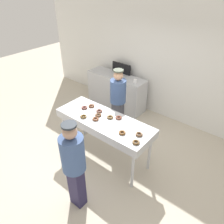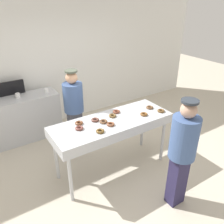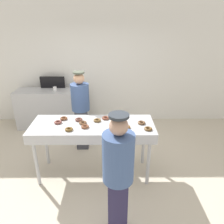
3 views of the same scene
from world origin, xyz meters
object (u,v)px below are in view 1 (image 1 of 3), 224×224
object	(u,v)px
chocolate_donut_4	(110,117)
menu_display	(121,68)
chocolate_donut_9	(83,116)
customer_waiting	(74,162)
chocolate_donut_5	(91,106)
chocolate_donut_10	(136,142)
chocolate_donut_6	(99,111)
fryer_conveyor	(104,123)
chocolate_donut_8	(119,118)
chocolate_donut_2	(139,134)
prep_counter	(116,91)
worker_baker	(118,99)
chocolate_donut_7	(98,115)
paper_cup_0	(119,75)
chocolate_donut_0	(122,133)
chocolate_donut_3	(96,119)
chocolate_donut_1	(84,108)
paper_cup_1	(135,81)

from	to	relation	value
chocolate_donut_4	menu_display	world-z (taller)	menu_display
chocolate_donut_9	customer_waiting	world-z (taller)	customer_waiting
chocolate_donut_5	chocolate_donut_10	size ratio (longest dim) A/B	1.00
chocolate_donut_4	chocolate_donut_6	xyz separation A→B (m)	(-0.31, 0.03, 0.00)
fryer_conveyor	chocolate_donut_8	bearing A→B (deg)	42.69
chocolate_donut_2	prep_counter	distance (m)	2.73
chocolate_donut_5	customer_waiting	bearing A→B (deg)	-56.01
prep_counter	chocolate_donut_8	bearing A→B (deg)	-50.60
fryer_conveyor	worker_baker	world-z (taller)	worker_baker
chocolate_donut_2	menu_display	bearing A→B (deg)	133.42
fryer_conveyor	chocolate_donut_2	world-z (taller)	chocolate_donut_2
chocolate_donut_7	worker_baker	xyz separation A→B (m)	(-0.14, 0.81, -0.05)
prep_counter	menu_display	xyz separation A→B (m)	(-0.00, 0.22, 0.62)
customer_waiting	menu_display	bearing A→B (deg)	120.26
paper_cup_0	worker_baker	bearing A→B (deg)	-53.57
chocolate_donut_0	chocolate_donut_3	world-z (taller)	same
chocolate_donut_3	chocolate_donut_7	bearing A→B (deg)	110.67
chocolate_donut_6	chocolate_donut_10	distance (m)	1.16
chocolate_donut_5	prep_counter	world-z (taller)	chocolate_donut_5
customer_waiting	prep_counter	size ratio (longest dim) A/B	0.96
fryer_conveyor	chocolate_donut_1	bearing A→B (deg)	176.53
chocolate_donut_4	customer_waiting	distance (m)	1.27
chocolate_donut_2	chocolate_donut_6	size ratio (longest dim) A/B	1.00
chocolate_donut_8	chocolate_donut_9	size ratio (longest dim) A/B	1.00
chocolate_donut_3	chocolate_donut_9	distance (m)	0.25
chocolate_donut_7	chocolate_donut_8	size ratio (longest dim) A/B	1.00
chocolate_donut_7	prep_counter	bearing A→B (deg)	118.39
chocolate_donut_2	chocolate_donut_5	distance (m)	1.31
chocolate_donut_7	customer_waiting	xyz separation A→B (m)	(0.54, -1.15, -0.04)
menu_display	chocolate_donut_6	bearing A→B (deg)	-64.81
chocolate_donut_7	menu_display	distance (m)	2.29
chocolate_donut_9	prep_counter	xyz separation A→B (m)	(-0.81, 2.06, -0.52)
chocolate_donut_5	menu_display	distance (m)	2.00
fryer_conveyor	paper_cup_0	distance (m)	2.12
chocolate_donut_6	prep_counter	xyz separation A→B (m)	(-0.91, 1.72, -0.52)
chocolate_donut_4	paper_cup_1	size ratio (longest dim) A/B	1.34
chocolate_donut_0	chocolate_donut_8	xyz separation A→B (m)	(-0.33, 0.33, 0.00)
chocolate_donut_10	paper_cup_1	distance (m)	2.40
chocolate_donut_3	chocolate_donut_8	bearing A→B (deg)	44.71
menu_display	chocolate_donut_1	bearing A→B (deg)	-74.01
paper_cup_1	chocolate_donut_5	bearing A→B (deg)	-90.73
chocolate_donut_1	paper_cup_0	distance (m)	1.87
chocolate_donut_5	chocolate_donut_9	world-z (taller)	same
chocolate_donut_6	paper_cup_1	xyz separation A→B (m)	(-0.24, 1.65, 0.00)
chocolate_donut_6	menu_display	xyz separation A→B (m)	(-0.91, 1.94, 0.10)
chocolate_donut_4	menu_display	distance (m)	2.32
chocolate_donut_8	paper_cup_0	bearing A→B (deg)	127.37
chocolate_donut_4	chocolate_donut_6	world-z (taller)	same
chocolate_donut_5	chocolate_donut_7	world-z (taller)	same
chocolate_donut_1	chocolate_donut_3	world-z (taller)	same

